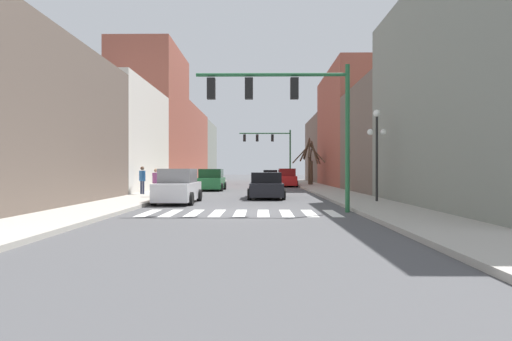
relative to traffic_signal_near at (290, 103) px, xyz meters
The scene contains 18 objects.
ground_plane 4.78m from the traffic_signal_near, behind, with size 240.00×240.00×0.00m, color #4C4C4F.
sidewalk_left 9.01m from the traffic_signal_near, behind, with size 2.89×90.00×0.15m.
sidewalk_right 5.85m from the traffic_signal_near, ahead, with size 2.89×90.00×0.15m.
building_row_left 29.96m from the traffic_signal_near, 114.41° to the left, with size 6.00×63.66×13.79m.
building_row_right 20.61m from the traffic_signal_near, 65.85° to the left, with size 6.00×49.84×11.47m.
crosswalk_stripes 4.79m from the traffic_signal_near, 169.40° to the right, with size 7.65×2.60×0.01m.
traffic_signal_near is the anchor object (origin of this frame).
traffic_signal_far 31.37m from the traffic_signal_near, 89.85° to the left, with size 6.12×0.28×6.42m.
street_lamp_right_corner 5.99m from the traffic_signal_near, 39.69° to the left, with size 0.95×0.36×4.51m.
car_at_intersection 32.96m from the traffic_signal_near, 90.10° to the left, with size 2.05×4.38×1.66m.
car_parked_left_mid 8.72m from the traffic_signal_near, 96.20° to the left, with size 2.15×4.41×1.53m.
car_parked_right_far 17.89m from the traffic_signal_near, 107.45° to the left, with size 2.21×4.32×1.76m.
car_parked_right_near 24.43m from the traffic_signal_near, 86.64° to the left, with size 1.99×4.47×1.81m.
car_driving_away_lane 7.71m from the traffic_signal_near, 141.74° to the left, with size 1.98×4.23×1.75m.
pedestrian_on_right_sidewalk 10.57m from the traffic_signal_near, 136.02° to the left, with size 0.59×0.51×1.62m.
pedestrian_near_right_corner 13.11m from the traffic_signal_near, 133.21° to the left, with size 0.59×0.61×1.76m.
street_tree_right_far 26.45m from the traffic_signal_near, 81.50° to the left, with size 2.06×2.01×4.93m.
street_tree_right_mid 26.27m from the traffic_signal_near, 80.92° to the left, with size 3.55×2.09×4.58m.
Camera 1 is at (0.82, -15.96, 1.70)m, focal length 28.00 mm.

